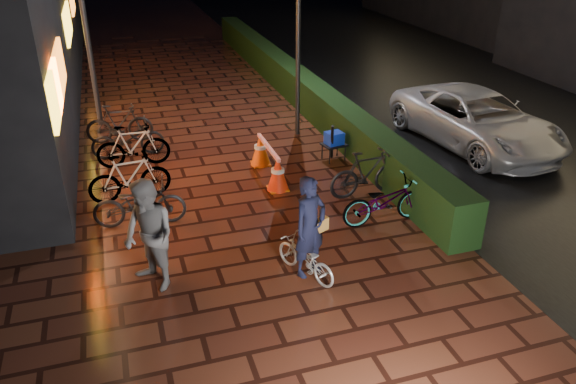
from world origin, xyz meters
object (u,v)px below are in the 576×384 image
object	(u,v)px
van	(476,119)
traffic_barrier	(269,161)
cyclist	(308,242)
cart_assembly	(334,140)
bystander_person	(149,236)

from	to	relation	value
van	traffic_barrier	xyz separation A→B (m)	(-5.71, -0.24, -0.33)
cyclist	cart_assembly	size ratio (longest dim) A/B	1.80
van	cart_assembly	world-z (taller)	van
bystander_person	cart_assembly	world-z (taller)	bystander_person
cart_assembly	cyclist	bearing A→B (deg)	-116.81
van	traffic_barrier	world-z (taller)	van
bystander_person	cart_assembly	size ratio (longest dim) A/B	1.83
cyclist	van	bearing A→B (deg)	34.96
cyclist	cart_assembly	distance (m)	5.06
bystander_person	cart_assembly	bearing A→B (deg)	99.82
bystander_person	cyclist	world-z (taller)	bystander_person
traffic_barrier	cart_assembly	world-z (taller)	cart_assembly
van	cyclist	distance (m)	7.56
van	cart_assembly	bearing A→B (deg)	170.85
van	cyclist	bearing A→B (deg)	-151.48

